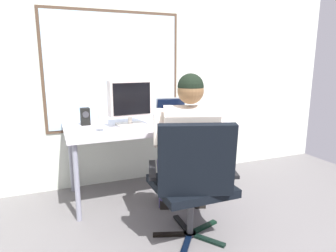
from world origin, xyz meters
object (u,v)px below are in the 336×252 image
person_seated (187,150)px  laptop (172,114)px  desk (149,129)px  wine_glass (103,120)px  office_chair (193,177)px  coffee_mug (203,118)px  desk_speaker (85,116)px  crt_monitor (130,99)px

person_seated → laptop: (0.21, 0.81, 0.14)m
desk → wine_glass: wine_glass is taller
office_chair → coffee_mug: (0.48, 0.76, 0.25)m
desk_speaker → desk: bearing=-16.0°
desk → wine_glass: 0.54m
laptop → desk_speaker: bearing=175.3°
person_seated → wine_glass: person_seated is taller
desk → coffee_mug: coffee_mug is taller
desk_speaker → coffee_mug: size_ratio=1.52×
desk → crt_monitor: size_ratio=3.72×
desk → office_chair: (0.01, -0.96, -0.14)m
desk → office_chair: 0.97m
coffee_mug → office_chair: bearing=-122.2°
laptop → wine_glass: bearing=-159.4°
crt_monitor → desk_speaker: bearing=156.5°
desk → desk_speaker: 0.63m
person_seated → laptop: person_seated is taller
desk → office_chair: office_chair is taller
crt_monitor → desk_speaker: (-0.40, 0.17, -0.17)m
person_seated → desk_speaker: 1.12m
office_chair → person_seated: bearing=73.7°
desk → wine_glass: bearing=-158.2°
crt_monitor → coffee_mug: bearing=-16.1°
office_chair → person_seated: 0.29m
desk → coffee_mug: size_ratio=14.55×
laptop → coffee_mug: 0.36m
wine_glass → coffee_mug: size_ratio=1.47×
office_chair → desk_speaker: office_chair is taller
laptop → wine_glass: (-0.76, -0.29, 0.05)m
office_chair → coffee_mug: 0.94m
coffee_mug → laptop: bearing=124.0°
laptop → desk_speaker: size_ratio=2.25×
coffee_mug → crt_monitor: bearing=163.9°
person_seated → crt_monitor: size_ratio=2.89×
office_chair → wine_glass: office_chair is taller
desk → office_chair: bearing=-89.6°
crt_monitor → desk: bearing=1.2°
desk → coffee_mug: 0.54m
person_seated → laptop: 0.85m
office_chair → person_seated: (0.07, 0.25, 0.12)m
person_seated → coffee_mug: 0.67m
person_seated → crt_monitor: person_seated is taller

